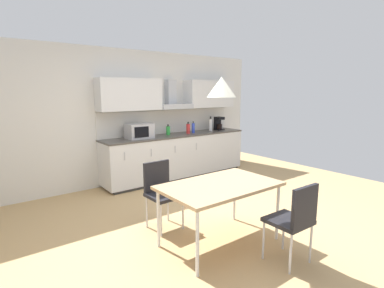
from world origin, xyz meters
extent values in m
cube|color=tan|center=(0.00, 0.00, -0.01)|extent=(8.11, 7.24, 0.02)
cube|color=silver|center=(0.00, 2.46, 1.28)|extent=(6.49, 0.10, 2.56)
cube|color=#333333|center=(1.07, 2.11, 0.03)|extent=(3.04, 0.56, 0.05)
cube|color=silver|center=(1.07, 2.11, 0.46)|extent=(3.17, 0.60, 0.82)
cube|color=#4C4742|center=(1.07, 2.11, 0.89)|extent=(3.19, 0.62, 0.03)
cube|color=silver|center=(-0.25, 1.80, 0.67)|extent=(0.01, 0.01, 0.14)
cube|color=silver|center=(0.27, 1.80, 0.67)|extent=(0.01, 0.01, 0.14)
cube|color=silver|center=(0.80, 1.80, 0.67)|extent=(0.01, 0.01, 0.14)
cube|color=silver|center=(1.33, 1.80, 0.67)|extent=(0.01, 0.01, 0.14)
cube|color=silver|center=(1.07, 2.40, 1.15)|extent=(3.17, 0.02, 0.49)
cube|color=silver|center=(0.09, 2.24, 1.72)|extent=(1.22, 0.34, 0.59)
cube|color=silver|center=(2.04, 2.24, 1.72)|extent=(1.22, 0.34, 0.59)
cube|color=#B7BABF|center=(1.07, 2.22, 1.48)|extent=(0.73, 0.40, 0.10)
cube|color=#B7BABF|center=(1.07, 2.33, 1.75)|extent=(0.20, 0.16, 0.54)
cube|color=#ADADB2|center=(0.20, 2.11, 1.04)|extent=(0.48, 0.34, 0.28)
cube|color=black|center=(0.16, 1.94, 1.04)|extent=(0.29, 0.01, 0.20)
cube|color=black|center=(2.24, 2.11, 0.91)|extent=(0.18, 0.18, 0.02)
cylinder|color=black|center=(2.24, 2.10, 0.98)|extent=(0.12, 0.12, 0.12)
cube|color=black|center=(2.24, 2.17, 1.05)|extent=(0.16, 0.08, 0.30)
cube|color=black|center=(2.24, 2.10, 1.17)|extent=(0.18, 0.16, 0.06)
cylinder|color=blue|center=(1.46, 2.08, 1.01)|extent=(0.06, 0.06, 0.21)
cylinder|color=black|center=(1.46, 2.08, 1.13)|extent=(0.03, 0.03, 0.05)
cylinder|color=white|center=(2.01, 2.14, 1.03)|extent=(0.08, 0.08, 0.26)
cylinder|color=black|center=(2.01, 2.14, 1.19)|extent=(0.03, 0.03, 0.06)
cylinder|color=red|center=(1.32, 2.07, 1.00)|extent=(0.08, 0.08, 0.20)
cylinder|color=black|center=(1.32, 2.07, 1.13)|extent=(0.03, 0.03, 0.04)
cylinder|color=green|center=(0.89, 2.17, 0.99)|extent=(0.08, 0.08, 0.17)
cylinder|color=black|center=(0.89, 2.17, 1.10)|extent=(0.03, 0.03, 0.04)
cube|color=tan|center=(-0.14, -0.50, 0.71)|extent=(1.35, 0.84, 0.04)
cylinder|color=silver|center=(-0.75, -0.86, 0.35)|extent=(0.04, 0.04, 0.69)
cylinder|color=silver|center=(0.48, -0.86, 0.35)|extent=(0.04, 0.04, 0.69)
cylinder|color=silver|center=(-0.75, -0.14, 0.35)|extent=(0.04, 0.04, 0.69)
cylinder|color=silver|center=(0.48, -0.14, 0.35)|extent=(0.04, 0.04, 0.69)
cube|color=black|center=(0.17, -1.22, 0.45)|extent=(0.41, 0.41, 0.04)
cube|color=black|center=(0.16, -1.40, 0.67)|extent=(0.38, 0.05, 0.40)
cylinder|color=silver|center=(0.00, -1.04, 0.21)|extent=(0.02, 0.02, 0.43)
cylinder|color=silver|center=(0.34, -1.05, 0.21)|extent=(0.02, 0.02, 0.43)
cylinder|color=silver|center=(-0.01, -1.38, 0.21)|extent=(0.02, 0.02, 0.43)
cylinder|color=silver|center=(0.33, -1.39, 0.21)|extent=(0.02, 0.02, 0.43)
cube|color=black|center=(-0.44, 0.22, 0.45)|extent=(0.41, 0.41, 0.04)
cube|color=black|center=(-0.45, 0.40, 0.67)|extent=(0.38, 0.05, 0.40)
cylinder|color=silver|center=(-0.27, 0.06, 0.21)|extent=(0.02, 0.02, 0.43)
cylinder|color=silver|center=(-0.61, 0.05, 0.21)|extent=(0.02, 0.02, 0.43)
cylinder|color=silver|center=(-0.28, 0.40, 0.21)|extent=(0.02, 0.02, 0.43)
cylinder|color=silver|center=(-0.62, 0.39, 0.21)|extent=(0.02, 0.02, 0.43)
cone|color=silver|center=(-0.14, -0.50, 1.82)|extent=(0.32, 0.32, 0.22)
camera|label=1|loc=(-2.40, -2.93, 1.78)|focal=28.00mm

